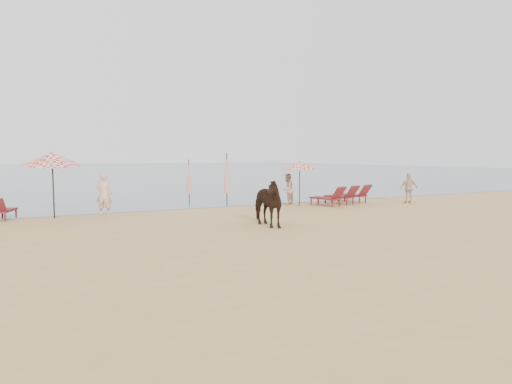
% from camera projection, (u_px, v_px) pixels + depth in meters
% --- Properties ---
extents(ground, '(120.00, 120.00, 0.00)m').
position_uv_depth(ground, '(348.00, 252.00, 10.44)').
color(ground, tan).
rests_on(ground, ground).
extents(sea, '(160.00, 140.00, 0.06)m').
position_uv_depth(sea, '(80.00, 169.00, 81.64)').
color(sea, '#51606B').
rests_on(sea, ground).
extents(lounger_cluster_right, '(3.27, 2.48, 0.64)m').
position_uv_depth(lounger_cluster_right, '(343.00, 195.00, 20.91)').
color(lounger_cluster_right, maroon).
rests_on(lounger_cluster_right, ground).
extents(umbrella_open_left_b, '(2.04, 2.08, 2.60)m').
position_uv_depth(umbrella_open_left_b, '(52.00, 159.00, 15.95)').
color(umbrella_open_left_b, black).
rests_on(umbrella_open_left_b, ground).
extents(umbrella_open_right, '(1.72, 1.72, 2.10)m').
position_uv_depth(umbrella_open_right, '(300.00, 166.00, 20.07)').
color(umbrella_open_right, black).
rests_on(umbrella_open_right, ground).
extents(umbrella_closed_left, '(0.27, 0.27, 2.20)m').
position_uv_depth(umbrella_closed_left, '(189.00, 177.00, 20.45)').
color(umbrella_closed_left, black).
rests_on(umbrella_closed_left, ground).
extents(umbrella_closed_right, '(0.30, 0.30, 2.49)m').
position_uv_depth(umbrella_closed_right, '(227.00, 173.00, 20.38)').
color(umbrella_closed_right, black).
rests_on(umbrella_closed_right, ground).
extents(cow, '(0.92, 1.91, 1.59)m').
position_uv_depth(cow, '(265.00, 203.00, 14.20)').
color(cow, black).
rests_on(cow, ground).
extents(beachgoer_left, '(0.72, 0.59, 1.71)m').
position_uv_depth(beachgoer_left, '(104.00, 194.00, 16.74)').
color(beachgoer_left, '#DFA98B').
rests_on(beachgoer_left, ground).
extents(beachgoer_right_a, '(0.92, 0.86, 1.50)m').
position_uv_depth(beachgoer_right_a, '(287.00, 189.00, 20.69)').
color(beachgoer_right_a, tan).
rests_on(beachgoer_right_a, ground).
extents(beachgoer_right_b, '(0.95, 0.61, 1.51)m').
position_uv_depth(beachgoer_right_b, '(409.00, 188.00, 21.44)').
color(beachgoer_right_b, tan).
rests_on(beachgoer_right_b, ground).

